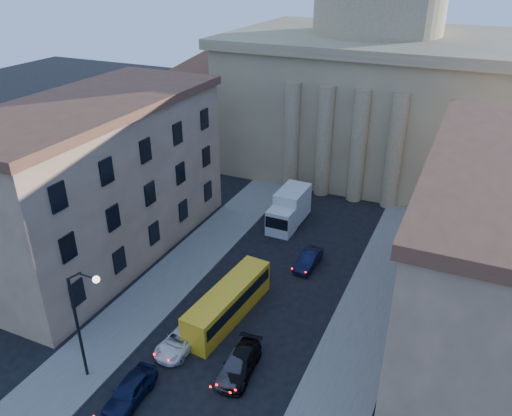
{
  "coord_description": "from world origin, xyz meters",
  "views": [
    {
      "loc": [
        13.44,
        -10.24,
        25.62
      ],
      "look_at": [
        -0.42,
        20.29,
        8.67
      ],
      "focal_mm": 35.0,
      "sensor_mm": 36.0,
      "label": 1
    }
  ],
  "objects": [
    {
      "name": "car_right_far",
      "position": [
        1.69,
        12.38,
        0.75
      ],
      "size": [
        2.05,
        4.49,
        1.49
      ],
      "primitive_type": "imported",
      "rotation": [
        0.0,
        0.0,
        0.07
      ],
      "color": "#46464A",
      "rests_on": "ground"
    },
    {
      "name": "sidewalk_right",
      "position": [
        8.5,
        18.0,
        0.07
      ],
      "size": [
        5.0,
        60.0,
        0.15
      ],
      "primitive_type": "cube",
      "color": "#615F59",
      "rests_on": "ground"
    },
    {
      "name": "building_left",
      "position": [
        -17.0,
        22.0,
        7.42
      ],
      "size": [
        11.6,
        26.6,
        14.7
      ],
      "color": "tan",
      "rests_on": "ground"
    },
    {
      "name": "sidewalk_left",
      "position": [
        -8.5,
        18.0,
        0.07
      ],
      "size": [
        5.0,
        60.0,
        0.15
      ],
      "primitive_type": "cube",
      "color": "#615F59",
      "rests_on": "ground"
    },
    {
      "name": "car_right_distant",
      "position": [
        1.82,
        27.06,
        0.7
      ],
      "size": [
        1.6,
        4.28,
        1.4
      ],
      "primitive_type": "imported",
      "rotation": [
        0.0,
        0.0,
        -0.03
      ],
      "color": "black",
      "rests_on": "ground"
    },
    {
      "name": "street_lamp",
      "position": [
        -6.97,
        8.0,
        5.29
      ],
      "size": [
        2.62,
        0.44,
        8.83
      ],
      "color": "black",
      "rests_on": "ground"
    },
    {
      "name": "city_bus",
      "position": [
        -1.57,
        17.57,
        1.47
      ],
      "size": [
        3.03,
        9.85,
        2.73
      ],
      "rotation": [
        0.0,
        0.0,
        -0.09
      ],
      "color": "gold",
      "rests_on": "ground"
    },
    {
      "name": "building_right",
      "position": [
        17.0,
        22.0,
        7.42
      ],
      "size": [
        11.6,
        26.6,
        14.7
      ],
      "color": "tan",
      "rests_on": "ground"
    },
    {
      "name": "car_right_mid",
      "position": [
        1.86,
        12.6,
        0.71
      ],
      "size": [
        2.4,
        5.02,
        1.41
      ],
      "primitive_type": "imported",
      "rotation": [
        0.0,
        0.0,
        0.09
      ],
      "color": "black",
      "rests_on": "ground"
    },
    {
      "name": "car_left_near",
      "position": [
        -3.5,
        7.55,
        0.77
      ],
      "size": [
        2.12,
        4.64,
        1.54
      ],
      "primitive_type": "imported",
      "rotation": [
        0.0,
        0.0,
        0.07
      ],
      "color": "black",
      "rests_on": "ground"
    },
    {
      "name": "box_truck",
      "position": [
        -2.79,
        33.97,
        1.73
      ],
      "size": [
        2.71,
        6.69,
        3.66
      ],
      "rotation": [
        0.0,
        0.0,
        -0.01
      ],
      "color": "silver",
      "rests_on": "ground"
    },
    {
      "name": "church",
      "position": [
        0.0,
        55.47,
        11.88
      ],
      "size": [
        68.02,
        28.76,
        36.6
      ],
      "color": "#8B7455",
      "rests_on": "ground"
    },
    {
      "name": "car_left_mid",
      "position": [
        -3.13,
        13.02,
        0.65
      ],
      "size": [
        2.44,
        4.82,
        1.31
      ],
      "primitive_type": "imported",
      "rotation": [
        0.0,
        0.0,
        -0.06
      ],
      "color": "white",
      "rests_on": "ground"
    }
  ]
}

